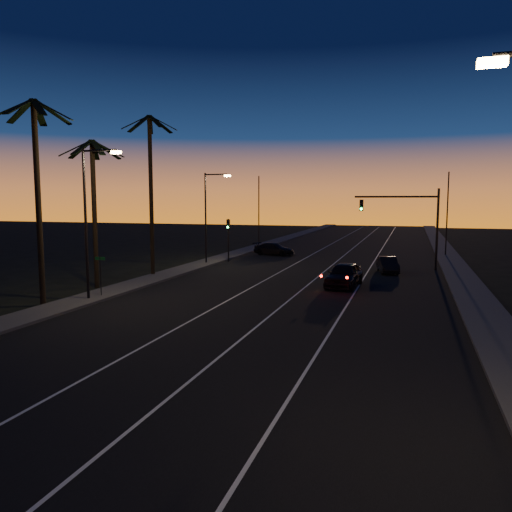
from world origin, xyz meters
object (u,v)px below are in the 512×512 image
(lead_car, at_px, (344,275))
(right_car, at_px, (388,265))
(cross_car, at_px, (274,249))
(signal_mast, at_px, (409,214))

(lead_car, xyz_separation_m, right_car, (2.59, 7.89, -0.19))
(right_car, bearing_deg, cross_car, 141.37)
(signal_mast, distance_m, right_car, 5.13)
(lead_car, height_order, cross_car, lead_car)
(lead_car, bearing_deg, right_car, 71.82)
(signal_mast, distance_m, lead_car, 11.98)
(lead_car, xyz_separation_m, cross_car, (-9.93, 17.90, -0.18))
(signal_mast, relative_size, cross_car, 1.47)
(signal_mast, height_order, right_car, signal_mast)
(right_car, bearing_deg, lead_car, -108.18)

